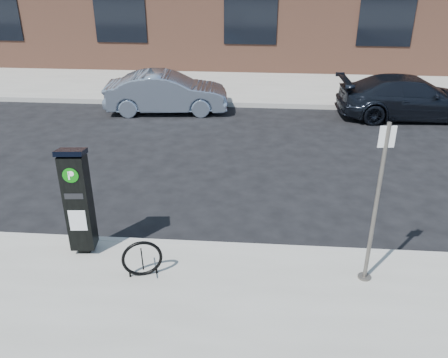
# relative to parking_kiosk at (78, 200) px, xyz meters

# --- Properties ---
(ground) EXTENTS (120.00, 120.00, 0.00)m
(ground) POSITION_rel_parking_kiosk_xyz_m (2.30, 0.37, -1.09)
(ground) COLOR black
(ground) RESTS_ON ground
(sidewalk_far) EXTENTS (60.00, 12.00, 0.15)m
(sidewalk_far) POSITION_rel_parking_kiosk_xyz_m (2.30, 14.37, -1.01)
(sidewalk_far) COLOR gray
(sidewalk_far) RESTS_ON ground
(curb_near) EXTENTS (60.00, 0.12, 0.16)m
(curb_near) POSITION_rel_parking_kiosk_xyz_m (2.30, 0.35, -1.01)
(curb_near) COLOR #9E9B93
(curb_near) RESTS_ON ground
(curb_far) EXTENTS (60.00, 0.12, 0.16)m
(curb_far) POSITION_rel_parking_kiosk_xyz_m (2.30, 8.39, -1.01)
(curb_far) COLOR #9E9B93
(curb_far) RESTS_ON ground
(parking_kiosk) EXTENTS (0.45, 0.41, 1.83)m
(parking_kiosk) POSITION_rel_parking_kiosk_xyz_m (0.00, 0.00, 0.00)
(parking_kiosk) COLOR black
(parking_kiosk) RESTS_ON sidewalk_near
(sign_pole) EXTENTS (0.22, 0.20, 2.48)m
(sign_pole) POSITION_rel_parking_kiosk_xyz_m (4.46, -0.37, 0.29)
(sign_pole) COLOR #524C48
(sign_pole) RESTS_ON sidewalk_near
(bike_rack) EXTENTS (0.60, 0.23, 0.61)m
(bike_rack) POSITION_rel_parking_kiosk_xyz_m (1.11, -0.57, -0.64)
(bike_rack) COLOR black
(bike_rack) RESTS_ON sidewalk_near
(car_silver) EXTENTS (3.82, 1.65, 1.22)m
(car_silver) POSITION_rel_parking_kiosk_xyz_m (-0.10, 7.72, -0.48)
(car_silver) COLOR gray
(car_silver) RESTS_ON ground
(car_dark) EXTENTS (4.36, 1.97, 1.24)m
(car_dark) POSITION_rel_parking_kiosk_xyz_m (7.21, 7.77, -0.47)
(car_dark) COLOR black
(car_dark) RESTS_ON ground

